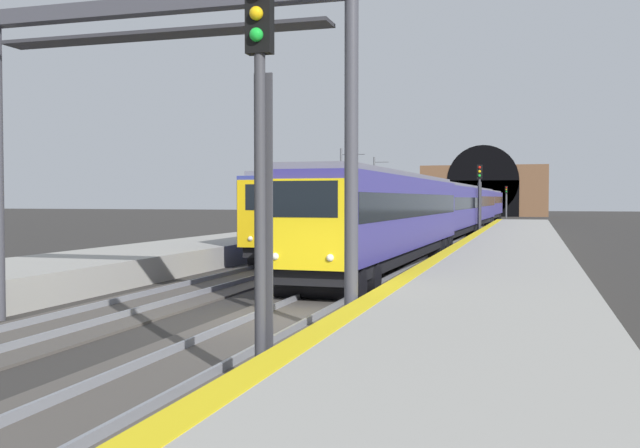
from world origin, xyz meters
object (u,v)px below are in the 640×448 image
object	(u,v)px
catenary_mast_near	(342,187)
overhead_signal_gantry	(160,79)
train_main_approaching	(461,207)
railway_signal_mid	(479,194)
train_adjacent_platform	(403,206)
catenary_mast_far	(374,190)
railway_signal_far	(506,199)
railway_signal_near	(260,150)

from	to	relation	value
catenary_mast_near	overhead_signal_gantry	bearing A→B (deg)	-169.54
train_main_approaching	railway_signal_mid	distance (m)	5.10
train_main_approaching	overhead_signal_gantry	xyz separation A→B (m)	(-44.76, 2.25, 3.27)
train_adjacent_platform	overhead_signal_gantry	bearing A→B (deg)	2.28
railway_signal_mid	catenary_mast_far	bearing A→B (deg)	-152.75
train_adjacent_platform	railway_signal_mid	xyz separation A→B (m)	(-3.61, -6.28, 0.96)
railway_signal_mid	catenary_mast_near	world-z (taller)	catenary_mast_near
railway_signal_mid	railway_signal_far	xyz separation A→B (m)	(55.31, 0.00, -0.36)
train_main_approaching	train_adjacent_platform	bearing A→B (deg)	-75.37
railway_signal_mid	overhead_signal_gantry	xyz separation A→B (m)	(-40.09, 4.03, 2.24)
overhead_signal_gantry	catenary_mast_near	bearing A→B (deg)	10.46
railway_signal_near	catenary_mast_near	bearing A→B (deg)	-166.39
overhead_signal_gantry	railway_signal_mid	bearing A→B (deg)	-5.74
train_adjacent_platform	overhead_signal_gantry	distance (m)	43.87
train_main_approaching	catenary_mast_far	world-z (taller)	catenary_mast_far
railway_signal_near	overhead_signal_gantry	distance (m)	6.24
train_main_approaching	railway_signal_far	xyz separation A→B (m)	(50.64, -1.79, 0.67)
overhead_signal_gantry	train_main_approaching	bearing A→B (deg)	-2.88
train_main_approaching	catenary_mast_near	distance (m)	13.82
railway_signal_near	catenary_mast_near	xyz separation A→B (m)	(56.10, 13.58, 0.35)
railway_signal_far	overhead_signal_gantry	bearing A→B (deg)	-2.42
railway_signal_mid	railway_signal_near	bearing A→B (deg)	0.00
train_main_approaching	overhead_signal_gantry	world-z (taller)	overhead_signal_gantry
railway_signal_mid	railway_signal_far	world-z (taller)	railway_signal_mid
railway_signal_far	railway_signal_near	bearing A→B (deg)	0.00
catenary_mast_far	train_adjacent_platform	bearing A→B (deg)	-162.20
train_adjacent_platform	overhead_signal_gantry	size ratio (longest dim) A/B	7.08
railway_signal_near	overhead_signal_gantry	xyz separation A→B (m)	(4.37, 4.03, 1.89)
railway_signal_near	railway_signal_mid	bearing A→B (deg)	-180.00
catenary_mast_near	railway_signal_mid	bearing A→B (deg)	-130.60
railway_signal_mid	catenary_mast_near	bearing A→B (deg)	-130.60
railway_signal_far	catenary_mast_near	world-z (taller)	catenary_mast_near
railway_signal_near	railway_signal_far	distance (m)	99.77
catenary_mast_far	overhead_signal_gantry	bearing A→B (deg)	-171.81
overhead_signal_gantry	catenary_mast_far	xyz separation A→B (m)	(66.50, 9.57, -1.57)
railway_signal_near	railway_signal_mid	distance (m)	44.46
railway_signal_far	catenary_mast_near	distance (m)	45.74
overhead_signal_gantry	catenary_mast_far	bearing A→B (deg)	8.19
railway_signal_near	catenary_mast_far	distance (m)	72.17
train_adjacent_platform	railway_signal_near	xyz separation A→B (m)	(-48.07, -6.28, 1.30)
train_adjacent_platform	railway_signal_mid	world-z (taller)	railway_signal_mid
train_adjacent_platform	catenary_mast_far	distance (m)	24.01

